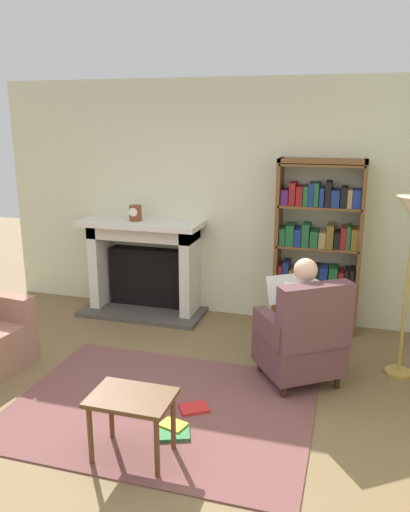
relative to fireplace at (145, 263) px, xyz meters
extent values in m
plane|color=brown|center=(0.97, -2.30, -0.59)|extent=(14.00, 14.00, 0.00)
cube|color=beige|center=(0.97, 0.25, 0.76)|extent=(5.60, 0.10, 2.70)
cube|color=brown|center=(0.97, -2.00, -0.59)|extent=(2.40, 1.80, 0.01)
cube|color=#4C4742|center=(0.00, -0.12, -0.57)|extent=(1.46, 0.64, 0.05)
cube|color=black|center=(0.00, 0.10, -0.19)|extent=(0.94, 0.20, 0.70)
cube|color=silver|center=(-0.57, -0.02, -0.06)|extent=(0.12, 0.44, 1.07)
cube|color=silver|center=(0.57, -0.02, -0.06)|extent=(0.12, 0.44, 1.07)
cube|color=silver|center=(0.00, -0.02, 0.39)|extent=(1.26, 0.44, 0.16)
cube|color=silver|center=(0.00, -0.08, 0.50)|extent=(1.42, 0.56, 0.06)
cylinder|color=brown|center=(-0.06, -0.10, 0.62)|extent=(0.14, 0.14, 0.18)
cylinder|color=white|center=(-0.06, -0.16, 0.64)|extent=(0.10, 0.01, 0.10)
cube|color=brown|center=(1.57, 0.04, 0.34)|extent=(0.04, 0.32, 1.86)
cube|color=brown|center=(2.43, 0.04, 0.34)|extent=(0.04, 0.32, 1.86)
cube|color=brown|center=(2.00, 0.04, 1.25)|extent=(0.90, 0.32, 0.04)
cube|color=brown|center=(2.00, 0.04, -0.53)|extent=(0.86, 0.32, 0.02)
cube|color=brown|center=(1.62, 0.03, -0.41)|extent=(0.05, 0.26, 0.22)
cube|color=#997F4C|center=(1.68, 0.03, -0.39)|extent=(0.05, 0.26, 0.26)
cube|color=black|center=(1.73, 0.03, -0.40)|extent=(0.04, 0.26, 0.24)
cube|color=maroon|center=(1.81, 0.03, -0.44)|extent=(0.09, 0.26, 0.17)
cube|color=#997F4C|center=(1.88, 0.03, -0.40)|extent=(0.04, 0.26, 0.24)
cube|color=navy|center=(1.95, 0.03, -0.40)|extent=(0.08, 0.26, 0.24)
cube|color=black|center=(2.04, 0.03, -0.43)|extent=(0.07, 0.26, 0.18)
cube|color=#997F4C|center=(2.13, 0.03, -0.42)|extent=(0.09, 0.26, 0.20)
cube|color=black|center=(2.20, 0.03, -0.44)|extent=(0.04, 0.26, 0.16)
cube|color=navy|center=(2.25, 0.03, -0.40)|extent=(0.05, 0.26, 0.25)
cube|color=navy|center=(2.33, 0.03, -0.39)|extent=(0.08, 0.26, 0.26)
cube|color=brown|center=(2.00, 0.04, -0.10)|extent=(0.86, 0.32, 0.02)
cube|color=maroon|center=(1.62, 0.03, 0.02)|extent=(0.04, 0.26, 0.21)
cube|color=navy|center=(1.68, 0.03, 0.03)|extent=(0.06, 0.26, 0.24)
cube|color=brown|center=(1.73, 0.03, 0.00)|extent=(0.04, 0.26, 0.17)
cube|color=brown|center=(1.79, 0.03, 0.00)|extent=(0.06, 0.26, 0.18)
cube|color=maroon|center=(1.85, 0.03, 0.01)|extent=(0.05, 0.26, 0.18)
cube|color=#997F4C|center=(1.92, 0.03, 0.00)|extent=(0.07, 0.26, 0.18)
cube|color=black|center=(2.00, 0.03, 0.02)|extent=(0.07, 0.26, 0.22)
cube|color=navy|center=(2.08, 0.03, 0.02)|extent=(0.08, 0.26, 0.22)
cube|color=#1E592D|center=(2.18, 0.03, 0.02)|extent=(0.09, 0.26, 0.22)
cube|color=maroon|center=(2.26, 0.03, 0.00)|extent=(0.05, 0.26, 0.18)
cube|color=black|center=(2.32, 0.03, 0.02)|extent=(0.04, 0.26, 0.21)
cube|color=black|center=(2.37, 0.03, 0.02)|extent=(0.05, 0.26, 0.21)
cube|color=brown|center=(2.00, 0.04, 0.34)|extent=(0.86, 0.32, 0.02)
cube|color=#1E592D|center=(1.63, 0.03, 0.44)|extent=(0.06, 0.26, 0.18)
cube|color=#1E592D|center=(1.70, 0.03, 0.46)|extent=(0.08, 0.26, 0.22)
cube|color=navy|center=(1.79, 0.03, 0.44)|extent=(0.07, 0.26, 0.19)
cube|color=#1E592D|center=(1.87, 0.03, 0.47)|extent=(0.08, 0.26, 0.24)
cube|color=#1E592D|center=(1.96, 0.03, 0.43)|extent=(0.08, 0.26, 0.17)
cube|color=#997F4C|center=(2.04, 0.03, 0.43)|extent=(0.07, 0.26, 0.17)
cube|color=brown|center=(2.12, 0.03, 0.47)|extent=(0.07, 0.26, 0.24)
cube|color=black|center=(2.20, 0.03, 0.44)|extent=(0.06, 0.26, 0.18)
cube|color=maroon|center=(2.26, 0.03, 0.46)|extent=(0.06, 0.26, 0.23)
cube|color=#1E592D|center=(2.31, 0.03, 0.47)|extent=(0.04, 0.26, 0.24)
cube|color=brown|center=(2.37, 0.03, 0.46)|extent=(0.07, 0.26, 0.22)
cube|color=brown|center=(2.00, 0.04, 0.77)|extent=(0.86, 0.32, 0.02)
cube|color=#4C1E59|center=(1.63, 0.03, 0.86)|extent=(0.07, 0.26, 0.16)
cube|color=maroon|center=(1.71, 0.03, 0.90)|extent=(0.06, 0.26, 0.24)
cube|color=maroon|center=(1.78, 0.03, 0.88)|extent=(0.07, 0.26, 0.20)
cube|color=#1E592D|center=(1.85, 0.03, 0.89)|extent=(0.05, 0.26, 0.21)
cube|color=navy|center=(1.91, 0.03, 0.90)|extent=(0.05, 0.26, 0.24)
cube|color=#1E592D|center=(1.96, 0.03, 0.91)|extent=(0.05, 0.26, 0.24)
cube|color=navy|center=(2.01, 0.03, 0.88)|extent=(0.04, 0.26, 0.19)
cube|color=black|center=(2.08, 0.03, 0.91)|extent=(0.06, 0.26, 0.26)
cube|color=navy|center=(2.15, 0.03, 0.87)|extent=(0.08, 0.26, 0.18)
cube|color=black|center=(2.23, 0.03, 0.89)|extent=(0.07, 0.26, 0.21)
cube|color=#997F4C|center=(2.29, 0.03, 0.88)|extent=(0.04, 0.26, 0.19)
cube|color=navy|center=(2.36, 0.03, 0.88)|extent=(0.08, 0.26, 0.19)
cube|color=brown|center=(2.00, 0.04, 1.21)|extent=(0.86, 0.32, 0.02)
cylinder|color=#331E14|center=(2.04, -0.87, -0.53)|extent=(0.05, 0.05, 0.12)
cylinder|color=#331E14|center=(1.62, -1.17, -0.53)|extent=(0.05, 0.05, 0.12)
cylinder|color=#331E14|center=(2.31, -1.27, -0.53)|extent=(0.05, 0.05, 0.12)
cylinder|color=#331E14|center=(1.89, -1.56, -0.53)|extent=(0.05, 0.05, 0.12)
cube|color=brown|center=(1.96, -1.22, -0.32)|extent=(0.87, 0.86, 0.30)
cube|color=brown|center=(2.10, -1.42, 0.10)|extent=(0.62, 0.50, 0.55)
cube|color=brown|center=(2.19, -1.06, -0.06)|extent=(0.41, 0.51, 0.22)
cube|color=brown|center=(1.74, -1.37, -0.06)|extent=(0.41, 0.51, 0.22)
cube|color=white|center=(1.99, -1.26, 0.08)|extent=(0.38, 0.35, 0.50)
sphere|color=#D8AD8C|center=(1.99, -1.26, 0.45)|extent=(0.20, 0.20, 0.20)
cube|color=#191E3F|center=(1.94, -1.05, -0.12)|extent=(0.33, 0.40, 0.12)
cube|color=#191E3F|center=(1.81, -1.14, -0.12)|extent=(0.33, 0.40, 0.12)
cylinder|color=#191E3F|center=(1.84, -0.89, -0.38)|extent=(0.10, 0.10, 0.42)
cylinder|color=#191E3F|center=(1.70, -0.99, -0.38)|extent=(0.10, 0.10, 0.42)
cube|color=white|center=(1.80, -0.99, 0.18)|extent=(0.36, 0.29, 0.25)
cube|color=#9F6F5C|center=(-0.85, -1.52, -0.07)|extent=(0.71, 0.24, 0.24)
cube|color=brown|center=(1.01, -2.64, -0.14)|extent=(0.56, 0.39, 0.03)
cylinder|color=brown|center=(0.77, -2.79, -0.37)|extent=(0.04, 0.04, 0.44)
cylinder|color=brown|center=(1.24, -2.79, -0.37)|extent=(0.04, 0.04, 0.44)
cylinder|color=brown|center=(0.77, -2.48, -0.37)|extent=(0.04, 0.04, 0.44)
cylinder|color=brown|center=(1.24, -2.48, -0.37)|extent=(0.04, 0.04, 0.44)
cube|color=#267233|center=(1.19, -2.34, -0.57)|extent=(0.30, 0.26, 0.02)
cube|color=red|center=(1.23, -1.97, -0.57)|extent=(0.28, 0.26, 0.02)
cube|color=gold|center=(1.16, -2.26, -0.56)|extent=(0.22, 0.19, 0.04)
cylinder|color=#B7933F|center=(2.84, -0.84, -0.58)|extent=(0.24, 0.24, 0.03)
cylinder|color=#B7933F|center=(2.84, -0.84, 0.13)|extent=(0.03, 0.03, 1.39)
camera|label=1|loc=(2.35, -5.46, 1.68)|focal=36.25mm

